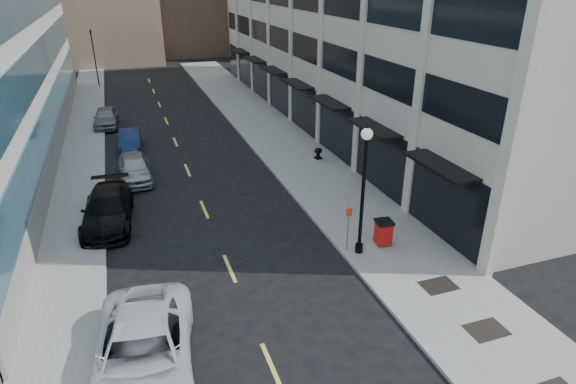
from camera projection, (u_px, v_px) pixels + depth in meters
sidewalk_right at (297, 156)px, 33.19m from camera, size 5.00×80.00×0.15m
sidewalk_left at (79, 182)px, 28.97m from camera, size 3.00×80.00×0.15m
building_right at (378, 8)px, 38.33m from camera, size 15.30×46.50×18.25m
grate_mid at (486, 330)px, 16.87m from camera, size 1.40×1.00×0.01m
grate_far at (439, 285)px, 19.28m from camera, size 1.40×1.00×0.01m
road_centerline at (195, 188)px, 28.38m from camera, size 0.15×68.20×0.01m
traffic_signal at (91, 34)px, 50.96m from camera, size 0.66×0.66×6.98m
car_white_van at (143, 354)px, 14.78m from camera, size 3.85×6.89×1.82m
car_black_pickup at (108, 209)px, 24.02m from camera, size 2.80×5.84×1.64m
car_silver_sedan at (135, 168)px, 29.20m from camera, size 1.95×4.58×1.54m
car_blue_sedan at (130, 140)px, 34.45m from camera, size 1.66×4.15×1.34m
car_grey_sedan at (106, 117)px, 39.43m from camera, size 2.09×4.69×1.57m
trash_bin at (383, 232)px, 21.97m from camera, size 0.82×0.88×1.21m
lamppost at (364, 181)px, 20.18m from camera, size 0.49×0.49×5.90m
sign_post at (348, 221)px, 21.14m from camera, size 0.26×0.07×2.25m
urn_planter at (318, 152)px, 32.27m from camera, size 0.54×0.54×0.74m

